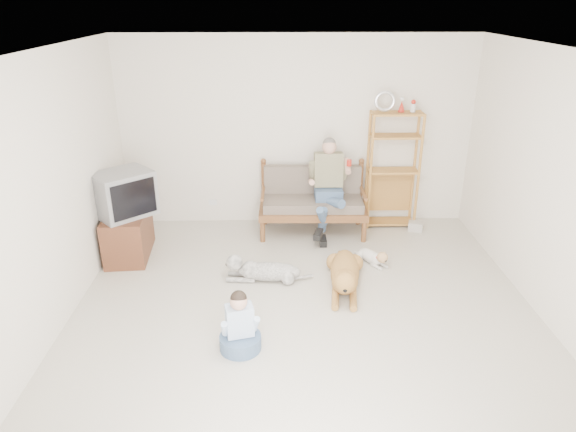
{
  "coord_description": "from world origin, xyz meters",
  "views": [
    {
      "loc": [
        -0.29,
        -4.42,
        3.14
      ],
      "look_at": [
        -0.16,
        1.0,
        0.81
      ],
      "focal_mm": 32.0,
      "sensor_mm": 36.0,
      "label": 1
    }
  ],
  "objects_px": {
    "etagere": "(393,169)",
    "tv_stand": "(128,234)",
    "loveseat": "(312,199)",
    "golden_retriever": "(345,274)"
  },
  "relations": [
    {
      "from": "etagere",
      "to": "tv_stand",
      "type": "distance_m",
      "value": 3.75
    },
    {
      "from": "loveseat",
      "to": "golden_retriever",
      "type": "bearing_deg",
      "value": -78.85
    },
    {
      "from": "loveseat",
      "to": "golden_retriever",
      "type": "distance_m",
      "value": 1.64
    },
    {
      "from": "etagere",
      "to": "golden_retriever",
      "type": "height_order",
      "value": "etagere"
    },
    {
      "from": "loveseat",
      "to": "etagere",
      "type": "height_order",
      "value": "etagere"
    },
    {
      "from": "etagere",
      "to": "tv_stand",
      "type": "xyz_separation_m",
      "value": [
        -3.6,
        -0.9,
        -0.56
      ]
    },
    {
      "from": "golden_retriever",
      "to": "tv_stand",
      "type": "bearing_deg",
      "value": 169.42
    },
    {
      "from": "loveseat",
      "to": "etagere",
      "type": "distance_m",
      "value": 1.23
    },
    {
      "from": "loveseat",
      "to": "golden_retriever",
      "type": "relative_size",
      "value": 1.1
    },
    {
      "from": "loveseat",
      "to": "etagere",
      "type": "xyz_separation_m",
      "value": [
        1.16,
        0.19,
        0.38
      ]
    }
  ]
}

